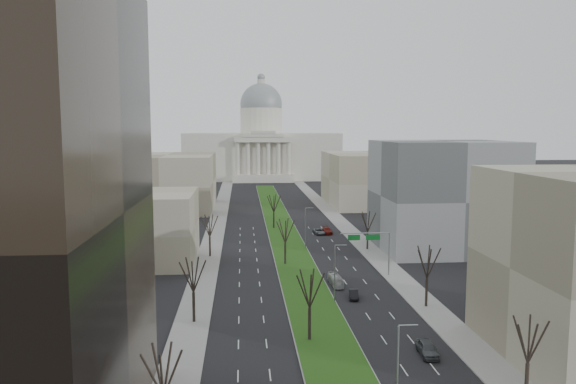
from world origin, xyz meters
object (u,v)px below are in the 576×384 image
car_grey_near (427,348)px  box_van (336,280)px  car_grey_far (319,232)px  car_red (327,231)px  car_black (354,294)px

car_grey_near → box_van: box_van is taller
car_grey_near → car_grey_far: (-2.48, 76.57, -0.15)m
car_grey_near → box_van: size_ratio=0.76×
car_red → box_van: (-5.66, -46.84, 0.12)m
car_black → box_van: bearing=110.6°
car_grey_near → car_black: car_grey_near is taller
car_grey_near → car_grey_far: size_ratio=1.00×
car_black → car_grey_far: bearing=96.6°
car_black → box_van: 7.78m
box_van → car_black: bearing=-80.9°
car_grey_far → box_van: (-3.46, -46.20, 0.21)m
car_red → car_grey_far: car_red is taller
car_black → box_van: box_van is taller
car_red → box_van: size_ratio=0.84×
car_grey_near → car_grey_far: 76.61m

